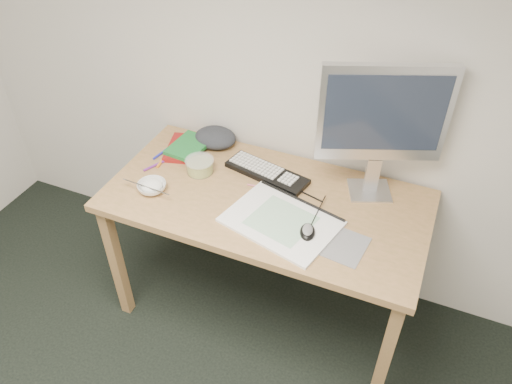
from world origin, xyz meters
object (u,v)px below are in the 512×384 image
desk (265,212)px  rice_bowl (152,187)px  keyboard (267,173)px  sketchpad (281,221)px  monitor (383,118)px

desk → rice_bowl: bearing=-162.7°
desk → keyboard: bearing=110.2°
sketchpad → rice_bowl: bearing=-162.7°
rice_bowl → sketchpad: bearing=2.8°
desk → sketchpad: 0.19m
desk → rice_bowl: 0.51m
sketchpad → keyboard: bearing=136.8°
desk → sketchpad: sketchpad is taller
sketchpad → rice_bowl: (-0.60, -0.03, 0.01)m
keyboard → rice_bowl: size_ratio=3.11×
keyboard → desk: bearing=-57.1°
rice_bowl → monitor: bearing=22.7°
monitor → rice_bowl: size_ratio=4.74×
rice_bowl → desk: bearing=17.3°
desk → sketchpad: (0.12, -0.12, 0.09)m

